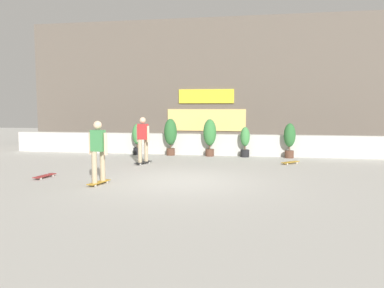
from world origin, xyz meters
name	(u,v)px	position (x,y,z in m)	size (l,w,h in m)	color
ground_plane	(183,181)	(0.00, 0.00, 0.00)	(48.00, 48.00, 0.00)	#B2AFA8
planter_wall	(210,144)	(0.00, 6.00, 0.45)	(18.00, 0.40, 0.90)	beige
building_backdrop	(220,84)	(0.00, 10.00, 3.25)	(20.00, 2.08, 6.50)	#60564C
potted_plant_0	(137,137)	(-3.13, 5.55, 0.75)	(0.43, 0.43, 1.33)	black
potted_plant_1	(171,134)	(-1.65, 5.55, 0.91)	(0.54, 0.54, 1.56)	brown
potted_plant_2	(210,135)	(0.04, 5.55, 0.91)	(0.54, 0.54, 1.56)	brown
potted_plant_3	(245,141)	(1.50, 5.55, 0.67)	(0.39, 0.39, 1.24)	black
potted_plant_4	(290,138)	(3.28, 5.55, 0.81)	(0.47, 0.47, 1.41)	brown
skater_by_wall_left	(143,138)	(-2.06, 2.95, 0.94)	(0.53, 0.82, 1.70)	black
skater_far_right	(98,149)	(-2.10, -0.82, 0.94)	(0.55, 0.82, 1.70)	#BF8C26
skateboard_near_camera	(290,162)	(3.20, 3.89, 0.06)	(0.70, 0.72, 0.08)	#BF8C26
skateboard_aside	(45,176)	(-4.06, -0.19, 0.06)	(0.31, 0.82, 0.08)	maroon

